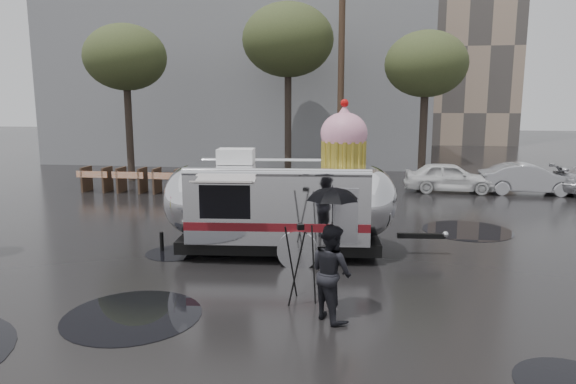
# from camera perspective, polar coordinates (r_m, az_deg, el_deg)

# --- Properties ---
(ground) EXTENTS (120.00, 120.00, 0.00)m
(ground) POSITION_cam_1_polar(r_m,az_deg,el_deg) (10.42, -12.58, -10.35)
(ground) COLOR black
(ground) RESTS_ON ground
(puddles) EXTENTS (12.46, 11.87, 0.01)m
(puddles) POSITION_cam_1_polar(r_m,az_deg,el_deg) (9.92, -10.25, -11.28)
(puddles) COLOR black
(puddles) RESTS_ON ground
(grey_building) EXTENTS (22.00, 12.00, 13.00)m
(grey_building) POSITION_cam_1_polar(r_m,az_deg,el_deg) (34.08, -4.55, 14.88)
(grey_building) COLOR slate
(grey_building) RESTS_ON ground
(utility_pole) EXTENTS (1.60, 0.28, 9.00)m
(utility_pole) POSITION_cam_1_polar(r_m,az_deg,el_deg) (23.14, 5.91, 12.52)
(utility_pole) COLOR #473323
(utility_pole) RESTS_ON ground
(tree_left) EXTENTS (3.64, 3.64, 6.95)m
(tree_left) POSITION_cam_1_polar(r_m,az_deg,el_deg) (24.58, -17.62, 13.98)
(tree_left) COLOR #382D26
(tree_left) RESTS_ON ground
(tree_mid) EXTENTS (4.20, 4.20, 8.03)m
(tree_mid) POSITION_cam_1_polar(r_m,az_deg,el_deg) (24.51, 0.00, 16.46)
(tree_mid) COLOR #382D26
(tree_mid) RESTS_ON ground
(tree_right) EXTENTS (3.36, 3.36, 6.42)m
(tree_right) POSITION_cam_1_polar(r_m,az_deg,el_deg) (22.26, 15.09, 13.46)
(tree_right) COLOR #382D26
(tree_right) RESTS_ON ground
(barricade_row) EXTENTS (4.30, 0.80, 1.00)m
(barricade_row) POSITION_cam_1_polar(r_m,az_deg,el_deg) (21.36, -16.98, 1.33)
(barricade_row) COLOR #473323
(barricade_row) RESTS_ON ground
(airstream_trailer) EXTENTS (6.88, 3.01, 3.72)m
(airstream_trailer) POSITION_cam_1_polar(r_m,az_deg,el_deg) (12.11, -0.53, -0.84)
(airstream_trailer) COLOR silver
(airstream_trailer) RESTS_ON ground
(person_right) EXTENTS (0.83, 0.87, 1.62)m
(person_right) POSITION_cam_1_polar(r_m,az_deg,el_deg) (8.58, 4.84, -8.87)
(person_right) COLOR black
(person_right) RESTS_ON ground
(umbrella_black) EXTENTS (1.04, 1.04, 2.26)m
(umbrella_black) POSITION_cam_1_polar(r_m,az_deg,el_deg) (8.29, 4.95, -1.69)
(umbrella_black) COLOR black
(umbrella_black) RESTS_ON ground
(tripod) EXTENTS (0.60, 0.56, 1.45)m
(tripod) POSITION_cam_1_polar(r_m,az_deg,el_deg) (9.24, 1.39, -7.19)
(tripod) COLOR black
(tripod) RESTS_ON ground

